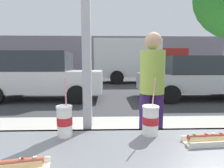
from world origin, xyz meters
TOP-DOWN VIEW (x-y plane):
  - ground_plane at (0.00, 8.00)m, footprint 60.00×60.00m
  - sidewalk_strip at (0.00, 1.60)m, footprint 16.00×2.80m
  - building_facade_far at (0.00, 20.49)m, footprint 28.00×1.20m
  - soda_cup_left at (-0.11, -0.06)m, footprint 0.09×0.09m
  - soda_cup_right at (0.37, -0.05)m, footprint 0.09×0.09m
  - hotdog_tray_near at (0.62, -0.17)m, footprint 0.24×0.11m
  - hotdog_tray_far at (-0.24, -0.39)m, footprint 0.28×0.13m
  - parked_car_white at (-2.31, 5.82)m, footprint 4.42×1.93m
  - parked_car_silver at (3.69, 5.82)m, footprint 4.63×2.02m
  - box_truck at (2.24, 11.67)m, footprint 6.19×2.44m
  - pedestrian at (0.72, 1.30)m, footprint 0.32×0.32m

SIDE VIEW (x-z plane):
  - ground_plane at x=0.00m, z-range 0.00..0.00m
  - sidewalk_strip at x=0.00m, z-range 0.00..0.14m
  - parked_car_silver at x=3.69m, z-range 0.02..1.66m
  - parked_car_white at x=-2.31m, z-range 0.00..1.81m
  - hotdog_tray_near at x=0.62m, z-range 0.97..1.03m
  - hotdog_tray_far at x=-0.24m, z-range 0.97..1.03m
  - soda_cup_right at x=0.37m, z-range 0.90..1.22m
  - soda_cup_left at x=-0.11m, z-range 0.90..1.23m
  - pedestrian at x=0.72m, z-range 0.26..1.89m
  - box_truck at x=2.24m, z-range 0.12..3.11m
  - building_facade_far at x=0.00m, z-range 0.00..4.48m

